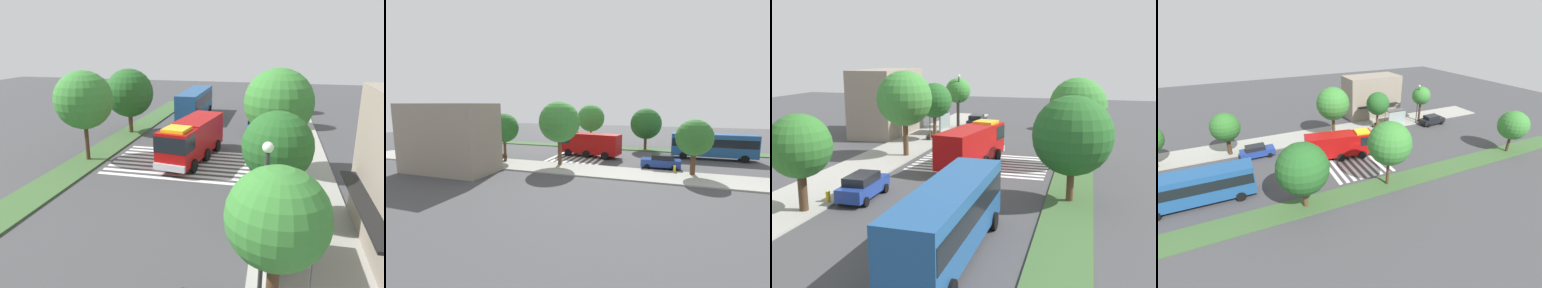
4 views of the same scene
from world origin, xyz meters
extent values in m
plane|color=#424244|center=(0.00, 0.00, 0.00)|extent=(120.00, 120.00, 0.00)
cube|color=#9E9B93|center=(0.00, 9.17, 0.07)|extent=(60.00, 5.37, 0.14)
cube|color=#3D6033|center=(0.00, -7.98, 0.07)|extent=(60.00, 3.00, 0.14)
cube|color=silver|center=(-4.59, 0.00, 0.01)|extent=(0.45, 11.67, 0.01)
cube|color=silver|center=(-3.69, 0.00, 0.01)|extent=(0.45, 11.67, 0.01)
cube|color=silver|center=(-2.79, 0.00, 0.01)|extent=(0.45, 11.67, 0.01)
cube|color=silver|center=(-1.89, 0.00, 0.01)|extent=(0.45, 11.67, 0.01)
cube|color=silver|center=(-0.99, 0.00, 0.01)|extent=(0.45, 11.67, 0.01)
cube|color=silver|center=(-0.09, 0.00, 0.01)|extent=(0.45, 11.67, 0.01)
cube|color=silver|center=(0.81, 0.00, 0.01)|extent=(0.45, 11.67, 0.01)
cube|color=silver|center=(1.71, 0.00, 0.01)|extent=(0.45, 11.67, 0.01)
cube|color=silver|center=(2.61, 0.00, 0.01)|extent=(0.45, 11.67, 0.01)
cube|color=#A50C0C|center=(1.00, 0.08, 1.92)|extent=(3.10, 2.97, 2.75)
cube|color=#A50C0C|center=(-3.49, 0.80, 1.97)|extent=(6.69, 3.54, 2.85)
cube|color=black|center=(1.41, 0.02, 2.47)|extent=(2.35, 2.87, 1.21)
cube|color=silver|center=(2.45, -0.15, 0.80)|extent=(0.64, 2.58, 0.50)
cube|color=yellow|center=(1.00, 0.08, 3.42)|extent=(2.17, 2.08, 0.24)
cylinder|color=black|center=(0.94, 1.40, 0.55)|extent=(1.13, 0.47, 1.10)
cylinder|color=black|center=(0.53, -1.14, 0.55)|extent=(1.13, 0.47, 1.10)
cylinder|color=black|center=(-4.86, 2.32, 0.55)|extent=(1.13, 0.47, 1.10)
cylinder|color=black|center=(-5.26, -0.22, 0.55)|extent=(1.13, 0.47, 1.10)
cylinder|color=black|center=(-2.03, 1.87, 0.55)|extent=(1.13, 0.47, 1.10)
cylinder|color=black|center=(-2.43, -0.67, 0.55)|extent=(1.13, 0.47, 1.10)
cube|color=#474C51|center=(-29.09, 5.28, 0.72)|extent=(4.66, 2.02, 0.79)
cube|color=black|center=(-29.32, 5.28, 1.45)|extent=(2.63, 1.73, 0.68)
cylinder|color=black|center=(-27.60, 6.27, 0.32)|extent=(0.65, 0.24, 0.64)
cylinder|color=black|center=(-27.54, 4.40, 0.32)|extent=(0.65, 0.24, 0.64)
cylinder|color=black|center=(-30.63, 6.16, 0.32)|extent=(0.65, 0.24, 0.64)
cylinder|color=black|center=(-30.57, 4.30, 0.32)|extent=(0.65, 0.24, 0.64)
cube|color=navy|center=(-12.37, 5.28, 0.74)|extent=(4.57, 1.91, 0.85)
cube|color=black|center=(-12.59, 5.28, 1.44)|extent=(2.58, 1.63, 0.55)
cylinder|color=black|center=(-10.90, 6.21, 0.32)|extent=(0.65, 0.24, 0.64)
cylinder|color=black|center=(-10.85, 4.44, 0.32)|extent=(0.65, 0.24, 0.64)
cylinder|color=black|center=(-13.88, 6.12, 0.32)|extent=(0.65, 0.24, 0.64)
cylinder|color=black|center=(-13.83, 4.35, 0.32)|extent=(0.65, 0.24, 0.64)
cube|color=navy|center=(-18.98, -2.92, 2.03)|extent=(10.87, 2.63, 3.06)
cube|color=black|center=(-18.98, -2.92, 2.40)|extent=(10.66, 2.68, 1.10)
cylinder|color=black|center=(-22.79, -4.17, 0.50)|extent=(1.00, 0.31, 1.00)
cylinder|color=black|center=(-22.77, -1.62, 0.50)|extent=(1.00, 0.31, 1.00)
cylinder|color=black|center=(-15.19, -4.22, 0.50)|extent=(1.00, 0.31, 1.00)
cylinder|color=black|center=(-15.18, -1.67, 0.50)|extent=(1.00, 0.31, 1.00)
cube|color=#4C4C51|center=(11.98, 8.36, 2.54)|extent=(3.50, 1.40, 0.12)
cube|color=#8C9E99|center=(11.98, 7.70, 1.34)|extent=(3.50, 0.08, 2.40)
cylinder|color=#333338|center=(10.28, 9.01, 1.34)|extent=(0.08, 0.08, 2.40)
cylinder|color=#333338|center=(13.68, 9.01, 1.34)|extent=(0.08, 0.08, 2.40)
cube|color=#4C3823|center=(7.98, 8.10, 0.55)|extent=(1.60, 0.50, 0.08)
cube|color=#4C3823|center=(7.98, 7.88, 0.82)|extent=(1.60, 0.06, 0.45)
cube|color=black|center=(7.26, 8.10, 0.33)|extent=(0.08, 0.45, 0.37)
cube|color=black|center=(8.70, 8.10, 0.33)|extent=(0.08, 0.45, 0.37)
cylinder|color=#2D2D30|center=(15.70, 7.08, 3.38)|extent=(0.16, 0.16, 6.48)
sphere|color=white|center=(15.70, 7.08, 6.80)|extent=(0.36, 0.36, 0.36)
cube|color=black|center=(10.29, 11.46, 2.80)|extent=(8.28, 0.80, 0.16)
cylinder|color=#47301E|center=(-24.60, 7.48, 1.41)|extent=(0.56, 0.56, 2.53)
sphere|color=#2D6B28|center=(-24.60, 7.48, 3.97)|extent=(3.71, 3.71, 3.71)
cylinder|color=#47301E|center=(-15.77, 7.48, 1.47)|extent=(0.54, 0.54, 2.65)
sphere|color=#2D6B28|center=(-15.77, 7.48, 4.15)|extent=(3.87, 3.87, 3.87)
cylinder|color=#513823|center=(-0.29, 7.48, 1.92)|extent=(0.49, 0.49, 3.57)
sphere|color=#387F33|center=(-0.29, 7.48, 5.49)|extent=(5.10, 5.10, 5.10)
cylinder|color=#513823|center=(7.72, 7.48, 1.66)|extent=(0.37, 0.37, 3.03)
sphere|color=#235B23|center=(7.72, 7.48, 4.52)|extent=(3.84, 3.84, 3.84)
sphere|color=#387F33|center=(16.65, 7.48, 4.90)|extent=(3.22, 3.22, 3.22)
cylinder|color=#513823|center=(-9.40, -7.98, 1.39)|extent=(0.46, 0.46, 2.50)
sphere|color=#235B23|center=(-9.40, -7.98, 4.43)|extent=(5.12, 5.12, 5.12)
cylinder|color=#47301E|center=(0.14, -7.98, 1.84)|extent=(0.34, 0.34, 3.40)
sphere|color=#387F33|center=(0.14, -7.98, 5.22)|extent=(4.78, 4.78, 4.78)
cylinder|color=gold|center=(-13.96, 6.98, 0.49)|extent=(0.28, 0.28, 0.70)
camera|label=1|loc=(26.73, 7.19, 10.06)|focal=33.94mm
camera|label=2|loc=(-13.30, 38.46, 7.65)|focal=25.38mm
camera|label=3|loc=(-37.35, -8.90, 9.46)|focal=40.86mm
camera|label=4|loc=(-14.35, -29.36, 17.04)|focal=24.71mm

